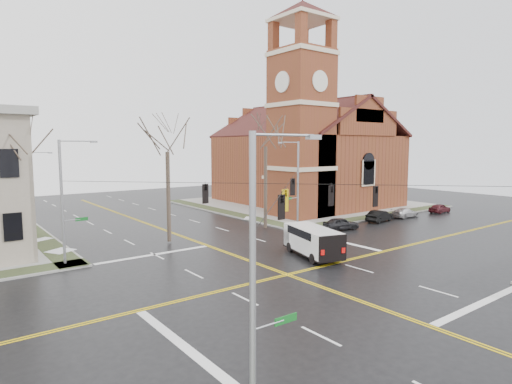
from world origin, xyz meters
TOP-DOWN VIEW (x-y plane):
  - ground at (0.00, 0.00)m, footprint 120.00×120.00m
  - sidewalks at (0.00, 0.00)m, footprint 80.00×80.00m
  - road_markings at (0.00, 0.00)m, footprint 100.00×100.00m
  - church at (24.76, 24.78)m, footprint 24.28×27.48m
  - signal_pole_ne at (11.32, 11.50)m, footprint 2.75×0.22m
  - signal_pole_nw at (-11.32, 11.50)m, footprint 2.75×0.22m
  - signal_pole_sw at (-11.32, -11.50)m, footprint 2.75×0.22m
  - span_wires at (0.00, 0.00)m, footprint 23.02×23.02m
  - traffic_signals at (-0.00, -0.67)m, footprint 8.21×8.26m
  - streetlight_north_a at (-10.65, 28.00)m, footprint 2.30×0.20m
  - streetlight_north_b at (-10.65, 48.00)m, footprint 2.30×0.20m
  - cargo_van at (4.82, 2.65)m, footprint 3.85×6.38m
  - parked_car_a at (14.69, 8.32)m, footprint 4.09×2.49m
  - parked_car_b at (21.87, 8.85)m, footprint 4.23×1.97m
  - parked_car_c at (26.74, 8.79)m, footprint 3.98×1.74m
  - parked_car_d at (33.54, 8.24)m, footprint 3.60×1.52m
  - tree_nw_far at (-13.46, 13.58)m, footprint 4.00×4.00m
  - tree_nw_near at (-2.20, 13.58)m, footprint 4.00×4.00m
  - tree_ne at (8.66, 13.38)m, footprint 4.00×4.00m

SIDE VIEW (x-z plane):
  - ground at x=0.00m, z-range 0.00..0.00m
  - road_markings at x=0.00m, z-range 0.00..0.01m
  - sidewalks at x=0.00m, z-range -0.01..0.16m
  - parked_car_c at x=26.74m, z-range 0.00..1.14m
  - parked_car_d at x=33.54m, z-range 0.00..1.22m
  - parked_car_a at x=14.69m, z-range 0.00..1.30m
  - parked_car_b at x=21.87m, z-range 0.00..1.34m
  - cargo_van at x=4.82m, z-range 0.21..2.49m
  - streetlight_north_a at x=-10.65m, z-range 0.47..8.47m
  - streetlight_north_b at x=-10.65m, z-range 0.47..8.47m
  - signal_pole_ne at x=11.32m, z-range 0.45..9.45m
  - signal_pole_nw at x=-11.32m, z-range 0.45..9.45m
  - signal_pole_sw at x=-11.32m, z-range 0.45..9.45m
  - traffic_signals at x=0.00m, z-range 4.80..6.10m
  - span_wires at x=0.00m, z-range 6.18..6.22m
  - tree_nw_far at x=-13.46m, z-range 2.60..14.21m
  - church at x=24.76m, z-range -5.32..22.18m
  - tree_nw_near at x=-2.20m, z-range 2.68..14.71m
  - tree_ne at x=8.66m, z-range 2.83..15.55m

